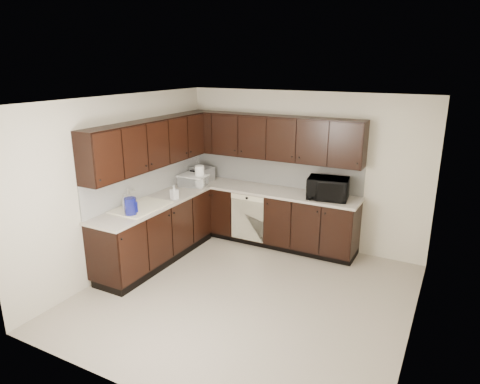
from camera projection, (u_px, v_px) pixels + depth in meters
name	position (u px, v px, depth m)	size (l,w,h in m)	color
floor	(246.00, 295.00, 5.59)	(4.00, 4.00, 0.00)	#ADA18F
ceiling	(247.00, 101.00, 4.86)	(4.00, 4.00, 0.00)	white
wall_back	(303.00, 170.00, 6.92)	(4.00, 0.02, 2.50)	beige
wall_left	(122.00, 184.00, 6.12)	(0.02, 4.00, 2.50)	beige
wall_right	(422.00, 234.00, 4.33)	(0.02, 4.00, 2.50)	beige
wall_front	(137.00, 273.00, 3.53)	(4.00, 0.02, 2.50)	beige
lower_cabinets	(222.00, 225.00, 6.86)	(3.00, 2.80, 0.90)	black
countertop	(221.00, 195.00, 6.71)	(3.03, 2.83, 0.04)	#BEB3A5
backsplash	(216.00, 175.00, 6.91)	(3.00, 2.80, 0.48)	silver
upper_cabinets	(218.00, 140.00, 6.58)	(3.00, 2.80, 0.70)	black
dishwasher	(247.00, 215.00, 6.94)	(0.58, 0.04, 0.78)	beige
sink	(141.00, 212.00, 6.07)	(0.54, 0.82, 0.42)	beige
microwave	(328.00, 188.00, 6.42)	(0.60, 0.40, 0.33)	black
soap_bottle_a	(174.00, 192.00, 6.42)	(0.10, 0.10, 0.22)	gray
soap_bottle_b	(125.00, 202.00, 5.98)	(0.09, 0.09, 0.22)	gray
toaster_oven	(202.00, 173.00, 7.47)	(0.37, 0.28, 0.24)	#BABABC
storage_bin	(193.00, 180.00, 7.14)	(0.44, 0.33, 0.17)	white
blue_pitcher	(130.00, 207.00, 5.73)	(0.16, 0.16, 0.25)	navy
teal_tumbler	(201.00, 179.00, 7.12)	(0.10, 0.10, 0.22)	#0B7C75
paper_towel_roll	(200.00, 176.00, 7.11)	(0.16, 0.16, 0.34)	white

